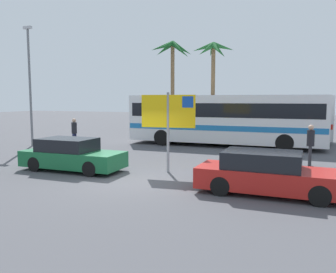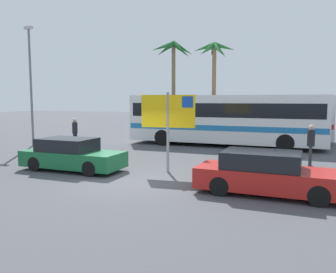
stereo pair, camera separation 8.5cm
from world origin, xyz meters
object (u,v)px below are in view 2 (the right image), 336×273
object	(u,v)px
car_green	(72,155)
ferry_sign	(169,114)
car_red	(267,174)
pedestrian_near_sign	(75,130)
bus_rear_coach	(241,115)
bus_front_coach	(225,118)
pedestrian_by_bus	(311,142)

from	to	relation	value
car_green	ferry_sign	bearing A→B (deg)	16.41
ferry_sign	car_green	bearing A→B (deg)	-170.04
car_red	car_green	bearing A→B (deg)	175.46
ferry_sign	pedestrian_near_sign	distance (m)	9.24
bus_rear_coach	car_green	bearing A→B (deg)	-108.95
car_red	bus_rear_coach	bearing A→B (deg)	104.03
bus_front_coach	bus_rear_coach	bearing A→B (deg)	83.41
car_red	pedestrian_near_sign	xyz separation A→B (m)	(-12.02, 6.34, 0.42)
bus_rear_coach	car_green	distance (m)	14.07
bus_rear_coach	ferry_sign	size ratio (longest dim) A/B	3.75
bus_rear_coach	ferry_sign	distance (m)	12.11
bus_rear_coach	car_red	xyz separation A→B (m)	(3.35, -13.96, -1.15)
ferry_sign	car_green	world-z (taller)	ferry_sign
ferry_sign	pedestrian_by_bus	xyz separation A→B (m)	(5.28, 3.50, -1.24)
car_green	pedestrian_near_sign	distance (m)	6.99
ferry_sign	car_green	size ratio (longest dim) A/B	0.75
car_green	bus_front_coach	bearing A→B (deg)	66.53
pedestrian_near_sign	pedestrian_by_bus	distance (m)	13.30
bus_rear_coach	pedestrian_by_bus	size ratio (longest dim) A/B	6.60
bus_front_coach	car_green	bearing A→B (deg)	-113.00
ferry_sign	car_green	distance (m)	4.39
ferry_sign	pedestrian_by_bus	size ratio (longest dim) A/B	1.76
car_green	pedestrian_by_bus	world-z (taller)	pedestrian_by_bus
bus_rear_coach	bus_front_coach	bearing A→B (deg)	-96.59
car_green	car_red	size ratio (longest dim) A/B	0.96
bus_front_coach	pedestrian_by_bus	world-z (taller)	bus_front_coach
car_green	pedestrian_near_sign	world-z (taller)	pedestrian_near_sign
car_green	car_red	world-z (taller)	same
car_green	pedestrian_by_bus	xyz separation A→B (m)	(9.15, 4.68, 0.45)
car_red	pedestrian_near_sign	bearing A→B (deg)	152.71
bus_rear_coach	pedestrian_by_bus	xyz separation A→B (m)	(4.60, -8.58, -0.70)
ferry_sign	pedestrian_near_sign	bearing A→B (deg)	143.87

